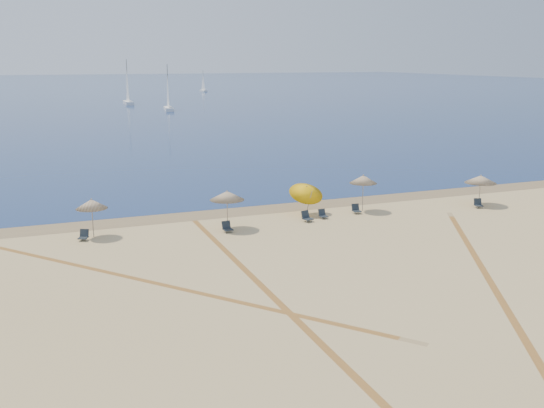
{
  "coord_description": "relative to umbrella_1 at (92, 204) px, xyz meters",
  "views": [
    {
      "loc": [
        -13.92,
        -16.01,
        10.37
      ],
      "look_at": [
        0.0,
        20.0,
        1.3
      ],
      "focal_mm": 40.97,
      "sensor_mm": 36.0,
      "label": 1
    }
  ],
  "objects": [
    {
      "name": "chair_4",
      "position": [
        13.35,
        -1.26,
        -1.71
      ],
      "size": [
        0.72,
        0.8,
        0.69
      ],
      "rotation": [
        0.0,
        0.0,
        0.26
      ],
      "color": "black",
      "rests_on": "ground"
    },
    {
      "name": "chair_7",
      "position": [
        26.36,
        -2.16,
        -1.74
      ],
      "size": [
        0.71,
        0.77,
        0.64
      ],
      "rotation": [
        0.0,
        0.0,
        -0.35
      ],
      "color": "black",
      "rests_on": "ground"
    },
    {
      "name": "chair_3",
      "position": [
        7.76,
        -1.8,
        -1.73
      ],
      "size": [
        0.61,
        0.7,
        0.66
      ],
      "rotation": [
        0.0,
        0.0,
        0.11
      ],
      "color": "black",
      "rests_on": "ground"
    },
    {
      "name": "umbrella_3",
      "position": [
        14.06,
        0.36,
        -0.33
      ],
      "size": [
        2.31,
        2.31,
        2.47
      ],
      "color": "gray",
      "rests_on": "ground"
    },
    {
      "name": "umbrella_4",
      "position": [
        18.15,
        -0.07,
        0.23
      ],
      "size": [
        1.91,
        1.91,
        2.59
      ],
      "color": "gray",
      "rests_on": "ground"
    },
    {
      "name": "ground",
      "position": [
        11.03,
        -20.98,
        -2.02
      ],
      "size": [
        160.0,
        160.0,
        0.0
      ],
      "primitive_type": "plane",
      "color": "tan",
      "rests_on": "ground"
    },
    {
      "name": "umbrella_1",
      "position": [
        0.0,
        0.0,
        0.0
      ],
      "size": [
        1.86,
        1.86,
        2.36
      ],
      "color": "gray",
      "rests_on": "ground"
    },
    {
      "name": "chair_5",
      "position": [
        14.69,
        -0.9,
        -1.75
      ],
      "size": [
        0.54,
        0.62,
        0.6
      ],
      "rotation": [
        0.0,
        0.0,
        0.08
      ],
      "color": "black",
      "rests_on": "ground"
    },
    {
      "name": "chair_2",
      "position": [
        -0.6,
        -0.47,
        -1.74
      ],
      "size": [
        0.72,
        0.76,
        0.63
      ],
      "rotation": [
        0.0,
        0.0,
        -0.41
      ],
      "color": "black",
      "rests_on": "ground"
    },
    {
      "name": "chair_6",
      "position": [
        17.43,
        -0.48,
        -1.74
      ],
      "size": [
        0.58,
        0.66,
        0.63
      ],
      "rotation": [
        0.0,
        0.0,
        -0.09
      ],
      "color": "black",
      "rests_on": "ground"
    },
    {
      "name": "sailboat_0",
      "position": [
        18.42,
        110.81,
        1.08
      ],
      "size": [
        1.92,
        6.93,
        10.26
      ],
      "rotation": [
        0.0,
        0.0,
        -0.02
      ],
      "color": "white",
      "rests_on": "ocean"
    },
    {
      "name": "tire_tracks",
      "position": [
        8.02,
        -11.25,
        -2.02
      ],
      "size": [
        54.8,
        47.03,
        0.0
      ],
      "color": "tan",
      "rests_on": "ground"
    },
    {
      "name": "sailboat_3",
      "position": [
        49.56,
        160.11,
        0.03
      ],
      "size": [
        1.45,
        4.6,
        6.75
      ],
      "rotation": [
        0.0,
        0.0,
        0.07
      ],
      "color": "white",
      "rests_on": "ocean"
    },
    {
      "name": "sailboat_2",
      "position": [
        23.5,
        90.14,
        0.79
      ],
      "size": [
        2.29,
        6.37,
        9.27
      ],
      "rotation": [
        0.0,
        0.0,
        -0.12
      ],
      "color": "white",
      "rests_on": "ocean"
    },
    {
      "name": "umbrella_2",
      "position": [
        7.99,
        -1.15,
        0.11
      ],
      "size": [
        2.15,
        2.15,
        2.47
      ],
      "color": "gray",
      "rests_on": "ground"
    },
    {
      "name": "umbrella_5",
      "position": [
        26.95,
        -1.52,
        -0.12
      ],
      "size": [
        2.26,
        2.26,
        2.24
      ],
      "color": "gray",
      "rests_on": "ground"
    },
    {
      "name": "wet_sand",
      "position": [
        11.03,
        3.02,
        -2.01
      ],
      "size": [
        500.0,
        500.0,
        0.0
      ],
      "primitive_type": "plane",
      "color": "olive",
      "rests_on": "ground"
    },
    {
      "name": "ocean",
      "position": [
        11.03,
        204.02,
        -2.01
      ],
      "size": [
        500.0,
        500.0,
        0.0
      ],
      "primitive_type": "plane",
      "color": "#0C2151",
      "rests_on": "ground"
    }
  ]
}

